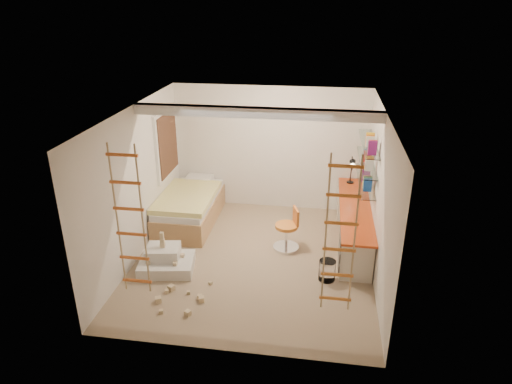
% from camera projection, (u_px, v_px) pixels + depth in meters
% --- Properties ---
extents(floor, '(4.50, 4.50, 0.00)m').
position_uv_depth(floor, '(253.00, 259.00, 7.93)').
color(floor, '#958360').
rests_on(floor, ground).
extents(ceiling_beam, '(4.00, 0.18, 0.16)m').
position_uv_depth(ceiling_beam, '(256.00, 113.00, 7.21)').
color(ceiling_beam, white).
rests_on(ceiling_beam, ceiling).
extents(window_frame, '(0.06, 1.15, 1.35)m').
position_uv_depth(window_frame, '(166.00, 144.00, 8.96)').
color(window_frame, white).
rests_on(window_frame, wall_left).
extents(window_blind, '(0.02, 1.00, 1.20)m').
position_uv_depth(window_blind, '(168.00, 144.00, 8.95)').
color(window_blind, '#4C2D1E').
rests_on(window_blind, window_frame).
extents(rope_ladder_left, '(0.41, 0.04, 2.13)m').
position_uv_depth(rope_ladder_left, '(130.00, 222.00, 5.93)').
color(rope_ladder_left, orange).
rests_on(rope_ladder_left, ceiling).
extents(rope_ladder_right, '(0.41, 0.04, 2.13)m').
position_uv_depth(rope_ladder_right, '(340.00, 237.00, 5.56)').
color(rope_ladder_right, '#C36B21').
rests_on(rope_ladder_right, ceiling).
extents(waste_bin, '(0.27, 0.27, 0.34)m').
position_uv_depth(waste_bin, '(327.00, 270.00, 7.31)').
color(waste_bin, white).
rests_on(waste_bin, floor).
extents(desk, '(0.56, 2.80, 0.75)m').
position_uv_depth(desk, '(353.00, 223.00, 8.32)').
color(desk, '#C24316').
rests_on(desk, floor).
extents(shelves, '(0.25, 1.80, 0.71)m').
position_uv_depth(shelves, '(367.00, 162.00, 8.11)').
color(shelves, white).
rests_on(shelves, wall_right).
extents(bed, '(1.02, 2.00, 0.69)m').
position_uv_depth(bed, '(190.00, 207.00, 9.12)').
color(bed, '#AD7F51').
rests_on(bed, floor).
extents(task_lamp, '(0.14, 0.36, 0.57)m').
position_uv_depth(task_lamp, '(352.00, 167.00, 8.91)').
color(task_lamp, black).
rests_on(task_lamp, desk).
extents(swivel_chair, '(0.59, 0.59, 0.79)m').
position_uv_depth(swivel_chair, '(288.00, 234.00, 8.17)').
color(swivel_chair, orange).
rests_on(swivel_chair, floor).
extents(play_platform, '(0.98, 0.82, 0.39)m').
position_uv_depth(play_platform, '(166.00, 261.00, 7.60)').
color(play_platform, silver).
rests_on(play_platform, floor).
extents(toy_blocks, '(1.12, 1.30, 0.66)m').
position_uv_depth(toy_blocks, '(175.00, 277.00, 7.12)').
color(toy_blocks, '#CCB284').
rests_on(toy_blocks, floor).
extents(books, '(0.14, 0.70, 0.92)m').
position_uv_depth(books, '(367.00, 156.00, 8.07)').
color(books, '#194CA5').
rests_on(books, shelves).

